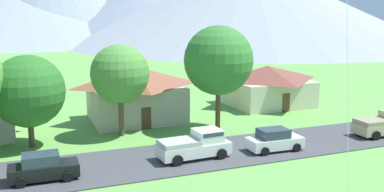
{
  "coord_description": "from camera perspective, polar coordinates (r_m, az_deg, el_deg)",
  "views": [
    {
      "loc": [
        -8.19,
        -0.15,
        10.24
      ],
      "look_at": [
        0.27,
        20.95,
        5.94
      ],
      "focal_mm": 40.58,
      "sensor_mm": 36.0,
      "label": 1
    }
  ],
  "objects": [
    {
      "name": "house_leftmost",
      "position": [
        42.35,
        -7.39,
        0.42
      ],
      "size": [
        9.17,
        7.65,
        5.29
      ],
      "color": "beige",
      "rests_on": "ground"
    },
    {
      "name": "road_strip",
      "position": [
        31.09,
        -5.41,
        -8.49
      ],
      "size": [
        160.0,
        6.99,
        0.08
      ],
      "primitive_type": "cube",
      "color": "#424247",
      "rests_on": "ground"
    },
    {
      "name": "pickup_truck_white_west_side",
      "position": [
        31.2,
        0.49,
        -6.4
      ],
      "size": [
        5.29,
        2.52,
        1.99
      ],
      "color": "white",
      "rests_on": "road_strip"
    },
    {
      "name": "tree_right_of_center",
      "position": [
        38.04,
        3.49,
        4.68
      ],
      "size": [
        6.11,
        6.11,
        9.33
      ],
      "color": "brown",
      "rests_on": "ground"
    },
    {
      "name": "mountain_east_ridge",
      "position": [
        173.16,
        -6.86,
        10.87
      ],
      "size": [
        93.43,
        93.43,
        21.85
      ],
      "primitive_type": "cone",
      "color": "slate",
      "rests_on": "ground"
    },
    {
      "name": "mountain_west_ridge",
      "position": [
        175.89,
        -20.86,
        10.3
      ],
      "size": [
        102.62,
        102.62,
        22.16
      ],
      "primitive_type": "cone",
      "color": "gray",
      "rests_on": "ground"
    },
    {
      "name": "parked_car_black_west_end",
      "position": [
        28.81,
        -18.99,
        -8.88
      ],
      "size": [
        4.23,
        2.13,
        1.68
      ],
      "color": "black",
      "rests_on": "road_strip"
    },
    {
      "name": "parked_car_white_mid_east",
      "position": [
        33.53,
        10.76,
        -5.72
      ],
      "size": [
        4.25,
        2.18,
        1.68
      ],
      "color": "white",
      "rests_on": "road_strip"
    },
    {
      "name": "tree_center",
      "position": [
        36.71,
        -9.45,
        2.88
      ],
      "size": [
        4.93,
        4.93,
        7.82
      ],
      "color": "brown",
      "rests_on": "ground"
    },
    {
      "name": "mountain_central_ridge",
      "position": [
        151.73,
        7.29,
        12.06
      ],
      "size": [
        121.42,
        121.42,
        28.07
      ],
      "primitive_type": "cone",
      "color": "#8E939E",
      "rests_on": "ground"
    },
    {
      "name": "house_rightmost",
      "position": [
        50.02,
        9.81,
        1.47
      ],
      "size": [
        9.22,
        8.44,
        4.52
      ],
      "color": "beige",
      "rests_on": "ground"
    },
    {
      "name": "tree_near_left",
      "position": [
        35.47,
        -20.72,
        0.58
      ],
      "size": [
        5.59,
        5.59,
        7.23
      ],
      "color": "#4C3823",
      "rests_on": "ground"
    }
  ]
}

